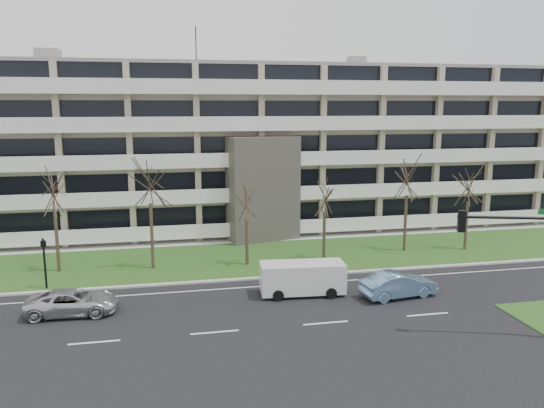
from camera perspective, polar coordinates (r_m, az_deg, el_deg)
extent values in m
plane|color=black|center=(29.54, 5.77, -12.62)|extent=(160.00, 160.00, 0.00)
cube|color=#254416|center=(41.40, 0.44, -5.66)|extent=(90.00, 10.00, 0.06)
cube|color=#B2B2AD|center=(36.74, 2.06, -7.75)|extent=(90.00, 0.35, 0.12)
cube|color=#B2B2AD|center=(46.61, -0.96, -3.79)|extent=(90.00, 2.00, 0.08)
cube|color=white|center=(35.38, 2.64, -8.58)|extent=(90.00, 0.12, 0.01)
cube|color=#BAAD90|center=(52.21, -2.39, 6.06)|extent=(60.00, 12.00, 15.00)
cube|color=gray|center=(52.16, -2.46, 14.47)|extent=(60.50, 12.50, 0.30)
cube|color=#4C4742|center=(45.70, -0.97, 1.63)|extent=(6.39, 3.69, 9.00)
cube|color=black|center=(45.97, -0.92, -1.49)|extent=(4.92, 1.19, 3.50)
cube|color=gray|center=(52.49, -22.94, 14.46)|extent=(2.00, 2.00, 1.20)
cylinder|color=black|center=(51.77, -8.18, 16.46)|extent=(0.10, 0.10, 3.50)
cube|color=black|center=(47.08, -1.18, -1.07)|extent=(58.00, 0.10, 1.80)
cube|color=white|center=(46.76, -1.03, -3.04)|extent=(58.00, 1.40, 0.22)
cube|color=white|center=(46.00, -0.88, -2.50)|extent=(58.00, 0.08, 1.00)
cube|color=black|center=(46.57, -1.20, 2.55)|extent=(58.00, 0.10, 1.80)
cube|color=white|center=(46.14, -1.04, 0.59)|extent=(58.00, 1.40, 0.22)
cube|color=white|center=(45.41, -0.89, 1.19)|extent=(58.00, 0.08, 1.00)
cube|color=black|center=(46.24, -1.21, 6.23)|extent=(58.00, 0.10, 1.80)
cube|color=white|center=(45.72, -1.05, 4.29)|extent=(58.00, 1.40, 0.22)
cube|color=white|center=(45.02, -0.90, 4.96)|extent=(58.00, 0.08, 1.00)
cube|color=black|center=(46.11, -1.23, 9.95)|extent=(58.00, 0.10, 1.80)
cube|color=white|center=(45.48, -1.06, 8.05)|extent=(58.00, 1.40, 0.22)
cube|color=white|center=(44.82, -0.91, 8.78)|extent=(58.00, 0.08, 1.00)
cube|color=black|center=(46.18, -1.24, 13.67)|extent=(58.00, 0.10, 1.80)
cube|color=white|center=(45.45, -1.08, 11.83)|extent=(58.00, 1.40, 0.22)
cube|color=white|center=(44.83, -0.93, 12.62)|extent=(58.00, 0.08, 1.00)
imported|color=silver|center=(32.35, -20.67, -9.85)|extent=(5.11, 2.52, 1.40)
imported|color=#7099C3|center=(33.76, 13.42, -8.43)|extent=(4.93, 2.33, 1.56)
cube|color=silver|center=(33.23, 3.27, -7.87)|extent=(5.32, 2.33, 1.82)
cube|color=black|center=(33.06, 3.28, -7.00)|extent=(4.93, 2.15, 0.67)
cube|color=silver|center=(33.78, 7.40, -7.89)|extent=(0.48, 1.85, 1.15)
cylinder|color=black|center=(32.35, 0.67, -9.82)|extent=(0.69, 0.29, 0.67)
cylinder|color=black|center=(34.14, 0.24, -8.70)|extent=(0.69, 0.29, 0.67)
cylinder|color=black|center=(32.91, 6.40, -9.52)|extent=(0.69, 0.29, 0.67)
cylinder|color=black|center=(34.68, 5.66, -8.45)|extent=(0.69, 0.29, 0.67)
cylinder|color=black|center=(28.45, 24.76, -1.36)|extent=(5.38, 1.71, 0.15)
cube|color=black|center=(27.72, 19.72, -1.74)|extent=(0.43, 0.43, 1.07)
sphere|color=red|center=(27.66, 19.77, -1.05)|extent=(0.21, 0.21, 0.21)
sphere|color=orange|center=(27.72, 19.72, -1.74)|extent=(0.21, 0.21, 0.21)
sphere|color=green|center=(27.80, 19.68, -2.43)|extent=(0.21, 0.21, 0.21)
cylinder|color=black|center=(36.86, -23.25, -5.95)|extent=(0.13, 0.13, 3.35)
cube|color=black|center=(36.52, -23.40, -3.93)|extent=(0.38, 0.35, 0.36)
sphere|color=red|center=(36.52, -23.40, -3.93)|extent=(0.16, 0.16, 0.16)
cylinder|color=#382B21|center=(40.16, -22.11, -3.76)|extent=(0.24, 0.24, 4.41)
cylinder|color=#382B21|center=(38.78, -12.79, -3.42)|extent=(0.24, 0.24, 4.80)
cylinder|color=#382B21|center=(38.92, -2.71, -4.04)|extent=(0.24, 0.24, 3.59)
cylinder|color=#382B21|center=(40.43, 5.63, -3.41)|extent=(0.24, 0.24, 3.73)
cylinder|color=#382B21|center=(43.78, 14.14, -2.04)|extent=(0.24, 0.24, 4.57)
cylinder|color=#382B21|center=(45.68, 20.16, -2.23)|extent=(0.24, 0.24, 3.99)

